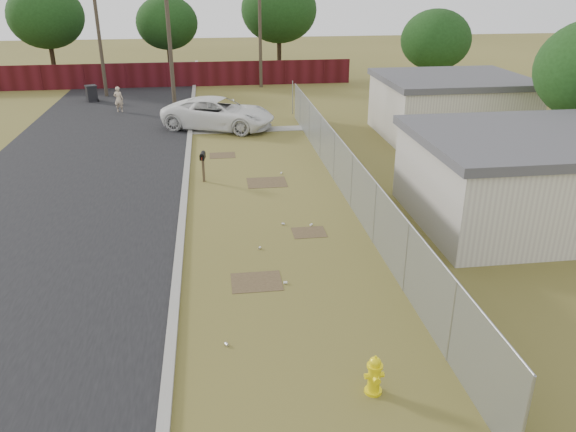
{
  "coord_description": "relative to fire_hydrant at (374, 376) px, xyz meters",
  "views": [
    {
      "loc": [
        -1.77,
        -18.58,
        7.89
      ],
      "look_at": [
        0.35,
        -3.06,
        1.1
      ],
      "focal_mm": 35.0,
      "sensor_mm": 36.0,
      "label": 1
    }
  ],
  "objects": [
    {
      "name": "ground",
      "position": [
        -1.19,
        9.79,
        -0.42
      ],
      "size": [
        120.0,
        120.0,
        0.0
      ],
      "primitive_type": "plane",
      "color": "olive",
      "rests_on": "ground"
    },
    {
      "name": "street",
      "position": [
        -7.95,
        17.84,
        -0.4
      ],
      "size": [
        15.1,
        60.0,
        0.12
      ],
      "color": "black",
      "rests_on": "ground"
    },
    {
      "name": "chainlink_fence",
      "position": [
        1.93,
        10.81,
        0.38
      ],
      "size": [
        0.1,
        27.06,
        2.02
      ],
      "color": "#96989E",
      "rests_on": "ground"
    },
    {
      "name": "privacy_fence",
      "position": [
        -7.19,
        34.79,
        0.48
      ],
      "size": [
        30.0,
        0.12,
        1.8
      ],
      "primitive_type": "cube",
      "color": "#460F15",
      "rests_on": "ground"
    },
    {
      "name": "utility_poles",
      "position": [
        -4.86,
        30.45,
        4.27
      ],
      "size": [
        12.6,
        8.24,
        9.0
      ],
      "color": "#453A2E",
      "rests_on": "ground"
    },
    {
      "name": "houses",
      "position": [
        8.51,
        12.92,
        1.14
      ],
      "size": [
        9.3,
        17.24,
        3.1
      ],
      "color": "beige",
      "rests_on": "ground"
    },
    {
      "name": "horizon_trees",
      "position": [
        -0.35,
        33.35,
        4.21
      ],
      "size": [
        33.32,
        31.94,
        7.78
      ],
      "color": "#2D2214",
      "rests_on": "ground"
    },
    {
      "name": "fire_hydrant",
      "position": [
        0.0,
        0.0,
        0.0
      ],
      "size": [
        0.41,
        0.4,
        0.9
      ],
      "color": "yellow",
      "rests_on": "ground"
    },
    {
      "name": "mailbox",
      "position": [
        -3.44,
        13.27,
        0.57
      ],
      "size": [
        0.25,
        0.55,
        1.25
      ],
      "color": "brown",
      "rests_on": "ground"
    },
    {
      "name": "pickup_truck",
      "position": [
        -2.61,
        21.86,
        0.42
      ],
      "size": [
        6.69,
        4.95,
        1.69
      ],
      "primitive_type": "imported",
      "rotation": [
        0.0,
        0.0,
        1.17
      ],
      "color": "white",
      "rests_on": "ground"
    },
    {
      "name": "pedestrian",
      "position": [
        -8.61,
        26.72,
        0.36
      ],
      "size": [
        0.64,
        0.5,
        1.57
      ],
      "primitive_type": "imported",
      "rotation": [
        0.0,
        0.0,
        2.9
      ],
      "color": "beige",
      "rests_on": "ground"
    },
    {
      "name": "trash_bin",
      "position": [
        -10.86,
        30.16,
        0.13
      ],
      "size": [
        0.94,
        0.91,
        1.07
      ],
      "color": "black",
      "rests_on": "ground"
    },
    {
      "name": "scattered_litter",
      "position": [
        -1.1,
        7.33,
        -0.38
      ],
      "size": [
        3.2,
        11.94,
        0.07
      ],
      "color": "white",
      "rests_on": "ground"
    }
  ]
}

